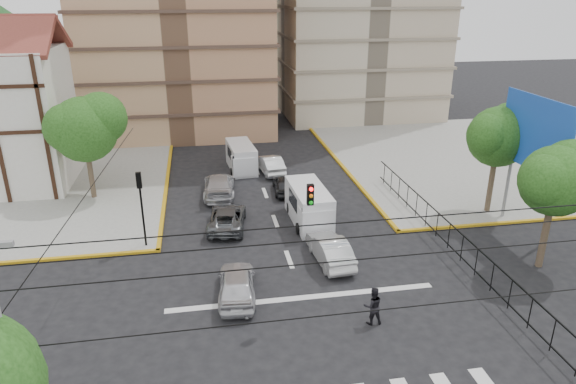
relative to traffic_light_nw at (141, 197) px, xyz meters
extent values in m
plane|color=black|center=(7.80, -7.80, -3.11)|extent=(160.00, 160.00, 0.00)
cube|color=gray|center=(27.80, 12.20, -3.04)|extent=(26.00, 26.00, 0.15)
cube|color=silver|center=(7.80, -6.60, -3.11)|extent=(13.00, 0.40, 0.01)
cylinder|color=slate|center=(22.30, -3.80, -0.96)|extent=(0.20, 0.20, 4.00)
cylinder|color=slate|center=(22.30, 0.20, -0.96)|extent=(0.20, 0.20, 4.00)
cube|color=silver|center=(22.30, -1.80, 3.04)|extent=(0.25, 6.00, 4.00)
cube|color=blue|center=(22.10, -1.80, 3.04)|extent=(0.08, 6.20, 4.20)
cylinder|color=#473828|center=(20.80, -5.80, -1.01)|extent=(0.36, 0.36, 4.20)
sphere|color=#1B4313|center=(20.80, -5.80, 1.73)|extent=(3.60, 3.60, 3.60)
sphere|color=#1B4313|center=(21.70, -5.50, 2.27)|extent=(2.88, 2.88, 2.88)
sphere|color=#1B4313|center=(20.08, -6.10, 1.91)|extent=(2.70, 2.70, 2.70)
cylinder|color=#473828|center=(21.80, 1.20, -0.87)|extent=(0.36, 0.36, 4.48)
sphere|color=#1B4313|center=(21.80, 1.20, 2.05)|extent=(3.80, 3.80, 3.80)
sphere|color=#1B4313|center=(22.75, 1.50, 2.62)|extent=(3.04, 3.04, 3.04)
sphere|color=#1B4313|center=(21.04, 0.90, 2.24)|extent=(2.85, 2.85, 2.85)
cylinder|color=#473828|center=(-4.20, 8.20, -1.01)|extent=(0.36, 0.36, 4.20)
sphere|color=#1B4313|center=(-4.20, 8.20, 1.89)|extent=(4.40, 4.40, 4.40)
sphere|color=#1B4313|center=(-3.10, 8.50, 2.55)|extent=(3.52, 3.52, 3.52)
sphere|color=#1B4313|center=(-5.08, 7.90, 2.11)|extent=(3.30, 3.30, 3.30)
cylinder|color=black|center=(0.00, 0.00, -1.21)|extent=(0.12, 0.12, 3.50)
cube|color=black|center=(0.00, 0.00, 0.99)|extent=(0.28, 0.22, 0.90)
sphere|color=#FF0C0C|center=(0.00, 0.00, 1.29)|extent=(0.17, 0.17, 0.17)
cube|color=black|center=(7.80, -7.80, 2.69)|extent=(0.28, 0.22, 0.90)
cylinder|color=black|center=(7.80, -16.80, 3.14)|extent=(18.00, 0.03, 0.03)
cube|color=silver|center=(9.87, 1.82, -1.96)|extent=(2.20, 5.08, 2.30)
cube|color=silver|center=(9.87, -0.18, -2.11)|extent=(1.95, 1.28, 1.60)
cube|color=black|center=(9.87, -0.53, -1.56)|extent=(1.86, 0.17, 0.90)
cylinder|color=black|center=(8.92, 0.22, -2.76)|extent=(0.25, 0.70, 0.70)
cylinder|color=black|center=(10.82, 0.22, -2.76)|extent=(0.25, 0.70, 0.70)
cylinder|color=black|center=(8.92, 3.43, -2.76)|extent=(0.25, 0.70, 0.70)
cylinder|color=black|center=(10.82, 3.43, -2.76)|extent=(0.25, 0.70, 0.70)
cube|color=silver|center=(6.61, 12.77, -2.05)|extent=(2.25, 4.76, 2.13)
cube|color=silver|center=(6.61, 10.92, -2.19)|extent=(1.85, 1.26, 1.48)
cube|color=black|center=(6.61, 10.60, -1.68)|extent=(1.71, 0.25, 0.83)
cylinder|color=black|center=(5.73, 11.29, -2.79)|extent=(0.25, 0.65, 0.65)
cylinder|color=black|center=(7.49, 11.29, -2.79)|extent=(0.25, 0.65, 0.65)
cylinder|color=black|center=(5.73, 14.25, -2.79)|extent=(0.25, 0.65, 0.65)
cylinder|color=black|center=(7.49, 14.25, -2.79)|extent=(0.25, 0.65, 0.65)
imported|color=silver|center=(4.71, -5.99, -2.38)|extent=(2.09, 4.45, 1.47)
imported|color=silver|center=(9.94, -3.36, -2.39)|extent=(1.86, 4.47, 1.44)
imported|color=#54575B|center=(4.75, 1.89, -2.46)|extent=(2.81, 4.93, 1.30)
imported|color=#B9B9BE|center=(4.53, 7.34, -2.35)|extent=(2.46, 5.36, 1.52)
imported|color=#242426|center=(9.20, 7.03, -2.48)|extent=(1.73, 3.82, 1.27)
imported|color=white|center=(8.85, 11.55, -2.40)|extent=(1.93, 4.43, 1.42)
imported|color=black|center=(10.40, -9.08, -2.23)|extent=(0.88, 0.69, 1.77)
camera|label=1|loc=(3.46, -27.12, 10.63)|focal=32.00mm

